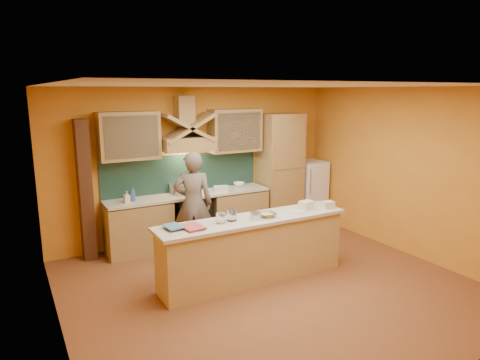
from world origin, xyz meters
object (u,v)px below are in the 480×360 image
fridge (309,192)px  kitchen_scale (255,217)px  stove (190,219)px  person (193,204)px  mixing_bowl (267,215)px

fridge → kitchen_scale: size_ratio=11.91×
fridge → kitchen_scale: fridge is taller
stove → fridge: (2.70, 0.00, 0.20)m
person → kitchen_scale: person is taller
stove → person: (-0.16, -0.54, 0.43)m
stove → person: bearing=-106.2°
fridge → person: 2.91m
stove → mixing_bowl: bearing=-78.2°
stove → mixing_bowl: 2.06m
person → stove: bearing=-82.2°
stove → kitchen_scale: (0.18, -1.99, 0.54)m
kitchen_scale → mixing_bowl: bearing=-1.0°
kitchen_scale → stove: bearing=83.2°
kitchen_scale → mixing_bowl: size_ratio=0.43×
stove → mixing_bowl: size_ratio=3.53×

